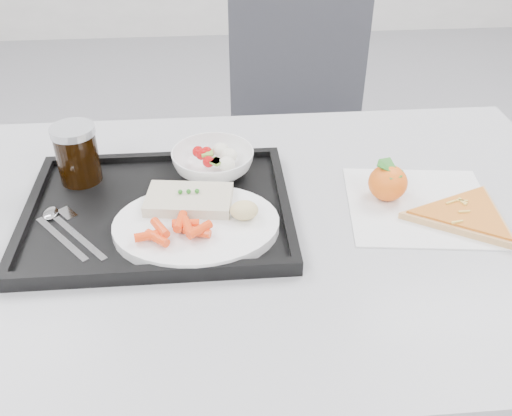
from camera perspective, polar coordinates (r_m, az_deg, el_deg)
table at (r=1.02m, az=0.12°, el=-4.15°), size 1.20×0.80×0.75m
chair at (r=1.76m, az=4.56°, el=8.39°), size 0.42×0.42×0.93m
tray at (r=1.00m, az=-9.69°, el=-0.33°), size 0.45×0.35×0.03m
dinner_plate at (r=0.93m, az=-5.98°, el=-1.77°), size 0.27×0.27×0.02m
fish_fillet at (r=0.96m, az=-6.71°, el=0.86°), size 0.15×0.10×0.03m
bread_roll at (r=0.92m, az=-1.18°, el=-0.23°), size 0.06×0.05×0.03m
salad_bowl at (r=1.07m, az=-4.32°, el=4.58°), size 0.15×0.15×0.05m
cola_glass at (r=1.08m, az=-17.48°, el=5.28°), size 0.08×0.08×0.11m
cutlery at (r=0.98m, az=-18.70°, el=-1.87°), size 0.13×0.16×0.01m
napkin at (r=1.05m, az=16.04°, el=0.21°), size 0.28×0.27×0.00m
tangerine at (r=1.04m, az=13.05°, el=2.50°), size 0.08×0.08×0.07m
pizza_slice at (r=1.04m, az=20.24°, el=-0.67°), size 0.25×0.25×0.02m
carrot_pile at (r=0.89m, az=-7.90°, el=-2.12°), size 0.12×0.08×0.02m
salad_contents at (r=1.06m, az=-3.87°, el=5.22°), size 0.08×0.08×0.03m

